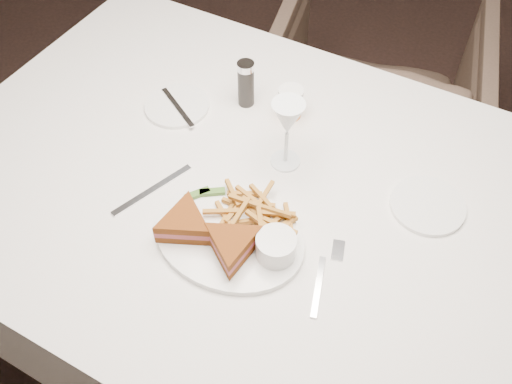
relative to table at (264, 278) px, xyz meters
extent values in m
plane|color=black|center=(0.12, 0.09, -0.38)|extent=(5.00, 5.00, 0.00)
cube|color=silver|center=(0.00, 0.00, 0.00)|extent=(1.62, 1.15, 0.75)
imported|color=#433329|center=(0.05, 0.85, -0.01)|extent=(0.80, 0.76, 0.73)
ellipsoid|color=white|center=(-0.02, -0.15, 0.38)|extent=(0.34, 0.28, 0.01)
cube|color=silver|center=(-0.23, -0.10, 0.38)|extent=(0.10, 0.19, 0.00)
cylinder|color=white|center=(-0.31, 0.16, 0.38)|extent=(0.16, 0.16, 0.01)
cylinder|color=white|center=(0.33, 0.10, 0.38)|extent=(0.16, 0.16, 0.01)
cylinder|color=black|center=(-0.16, 0.24, 0.44)|extent=(0.04, 0.04, 0.12)
cylinder|color=#CC6F31|center=(-0.04, 0.24, 0.42)|extent=(0.06, 0.06, 0.08)
cube|color=#3C6423|center=(-0.10, -0.07, 0.40)|extent=(0.06, 0.04, 0.01)
cube|color=#3C6423|center=(-0.12, -0.08, 0.40)|extent=(0.05, 0.05, 0.01)
cylinder|color=white|center=(0.09, -0.15, 0.42)|extent=(0.08, 0.08, 0.05)
camera|label=1|loc=(0.31, -0.73, 1.34)|focal=40.00mm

